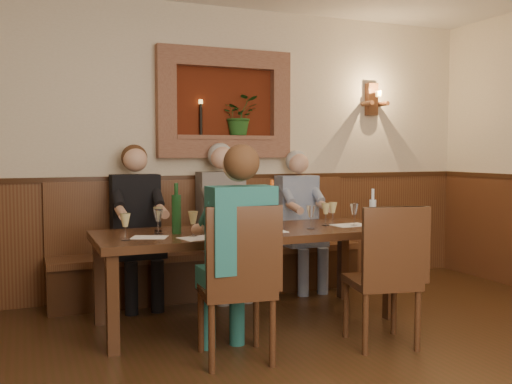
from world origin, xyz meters
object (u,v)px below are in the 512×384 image
Objects in this scene: bench at (211,261)px; person_bench_mid at (224,233)px; water_bottle at (373,213)px; chair_near_left at (236,315)px; person_bench_right at (300,232)px; wine_bottle_green_b at (176,213)px; wine_bottle_green_a at (272,209)px; person_bench_left at (138,239)px; spittoon_bucket at (226,216)px; person_chair_front at (236,272)px; dining_table at (247,239)px; chair_near_right at (382,304)px.

bench is 0.31m from person_bench_mid.
chair_near_left is at bearing -160.58° from water_bottle.
wine_bottle_green_b is (-1.48, -0.83, 0.33)m from person_bench_right.
chair_near_left is at bearing -102.52° from bench.
person_bench_right is 4.28× the size of water_bottle.
wine_bottle_green_b is at bearing -128.95° from person_bench_mid.
wine_bottle_green_b is at bearing 173.15° from wine_bottle_green_a.
person_bench_left is 5.36× the size of spittoon_bucket.
person_bench_mid is 1.68m from person_chair_front.
wine_bottle_green_a is (0.09, -0.92, 0.31)m from person_bench_mid.
dining_table is 2.30× the size of chair_near_left.
person_bench_right is (1.63, 0.00, -0.02)m from person_bench_left.
bench is at bearing 121.57° from chair_near_right.
person_chair_front is (0.00, 0.00, 0.29)m from chair_near_left.
chair_near_left reaches higher than spittoon_bucket.
person_bench_mid reaches higher than wine_bottle_green_a.
wine_bottle_green_a is at bearing -6.85° from wine_bottle_green_b.
wine_bottle_green_a is 0.76m from wine_bottle_green_b.
bench is 7.69× the size of wine_bottle_green_b.
person_bench_left is at bearing 130.84° from dining_table.
wine_bottle_green_a is at bearing -25.80° from dining_table.
chair_near_left is 3.87× the size of spittoon_bucket.
bench is 2.08× the size of person_bench_left.
person_chair_front is (-0.48, -1.61, -0.02)m from person_bench_mid.
chair_near_left is 2.67× the size of wine_bottle_green_b.
chair_near_left is 1.71m from person_bench_mid.
dining_table is 7.37× the size of water_bottle.
person_bench_mid is at bearing 119.93° from chair_near_right.
chair_near_left is 0.90m from spittoon_bucket.
wine_bottle_green_a is 0.84m from water_bottle.
spittoon_bucket is 0.69× the size of wine_bottle_green_b.
person_bench_right is 2.07m from person_chair_front.
person_bench_left reaches higher than chair_near_right.
chair_near_right is at bearing -97.41° from person_bench_right.
chair_near_right is 0.90m from water_bottle.
spittoon_bucket is 0.67× the size of wine_bottle_green_a.
water_bottle reaches higher than spittoon_bucket.
chair_near_left is at bearing -78.08° from person_bench_left.
person_bench_mid is at bearing -48.26° from bench.
chair_near_left is at bearing -103.75° from spittoon_bucket.
dining_table is 0.80× the size of bench.
dining_table is 1.11m from person_bench_left.
dining_table is 5.94× the size of wine_bottle_green_a.
person_bench_mid is (-0.59, 1.73, 0.31)m from chair_near_right.
person_bench_left is at bearing 108.94° from chair_near_left.
water_bottle is (1.00, -0.29, 0.20)m from dining_table.
person_chair_front is at bearing 23.28° from chair_near_left.
wine_bottle_green_a is at bearing 165.94° from water_bottle.
person_bench_right reaches higher than chair_near_right.
wine_bottle_green_b reaches higher than water_bottle.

